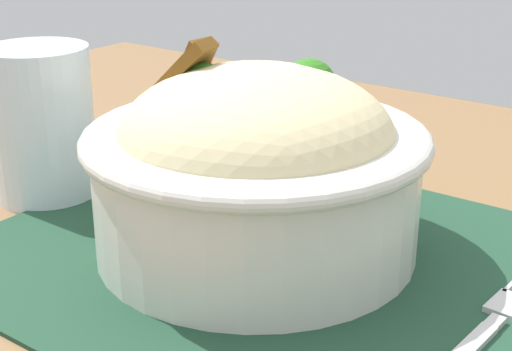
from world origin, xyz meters
name	(u,v)px	position (x,y,z in m)	size (l,w,h in m)	color
table	(289,334)	(0.00, 0.00, 0.68)	(1.14, 0.80, 0.75)	olive
placemat	(319,272)	(0.04, -0.03, 0.75)	(0.43, 0.31, 0.00)	#1E422D
bowl	(256,164)	(-0.01, -0.02, 0.81)	(0.21, 0.21, 0.13)	silver
fork	(495,322)	(0.15, -0.02, 0.76)	(0.02, 0.12, 0.00)	#BEBEBE
drinking_glass	(43,132)	(-0.19, -0.04, 0.80)	(0.08, 0.08, 0.11)	silver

